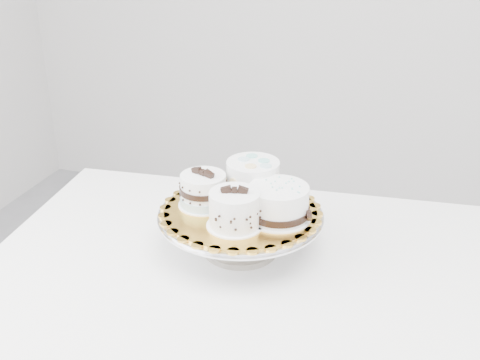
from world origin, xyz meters
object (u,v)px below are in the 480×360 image
(table, at_px, (260,303))
(cake_banded, at_px, (203,191))
(cake_stand, at_px, (241,224))
(cake_ribbon, at_px, (279,204))
(cake_swirl, at_px, (235,210))
(cake_board, at_px, (241,211))
(cake_dots, at_px, (253,179))

(table, xyz_separation_m, cake_banded, (-0.14, 0.05, 0.21))
(cake_stand, relative_size, cake_ribbon, 2.21)
(cake_swirl, bearing_deg, table, 2.42)
(cake_board, bearing_deg, table, -40.47)
(cake_swirl, distance_m, cake_dots, 0.13)
(table, xyz_separation_m, cake_ribbon, (0.02, 0.04, 0.22))
(table, relative_size, cake_swirl, 9.99)
(cake_dots, bearing_deg, cake_swirl, -95.50)
(cake_stand, bearing_deg, table, -40.47)
(cake_board, distance_m, cake_dots, 0.08)
(cake_stand, height_order, cake_ribbon, cake_ribbon)
(cake_board, xyz_separation_m, cake_ribbon, (0.08, -0.01, 0.03))
(cake_stand, bearing_deg, cake_board, -45.00)
(cake_stand, relative_size, cake_banded, 2.85)
(cake_board, relative_size, cake_swirl, 2.61)
(cake_board, xyz_separation_m, cake_banded, (-0.08, -0.00, 0.03))
(cake_dots, bearing_deg, cake_ribbon, -50.66)
(cake_board, height_order, cake_ribbon, cake_ribbon)
(table, height_order, cake_stand, cake_stand)
(cake_swirl, height_order, cake_dots, cake_swirl)
(table, bearing_deg, cake_board, 134.22)
(table, distance_m, cake_banded, 0.26)
(table, xyz_separation_m, cake_swirl, (-0.05, -0.02, 0.22))
(cake_ribbon, bearing_deg, cake_dots, 115.32)
(table, relative_size, cake_ribbon, 7.77)
(cake_banded, bearing_deg, cake_board, 21.65)
(cake_swirl, relative_size, cake_banded, 1.00)
(cake_stand, xyz_separation_m, cake_swirl, (0.01, -0.07, 0.07))
(cake_board, bearing_deg, cake_dots, 84.53)
(cake_swirl, bearing_deg, cake_dots, 76.90)
(table, xyz_separation_m, cake_dots, (-0.05, 0.12, 0.22))
(cake_banded, relative_size, cake_ribbon, 0.78)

